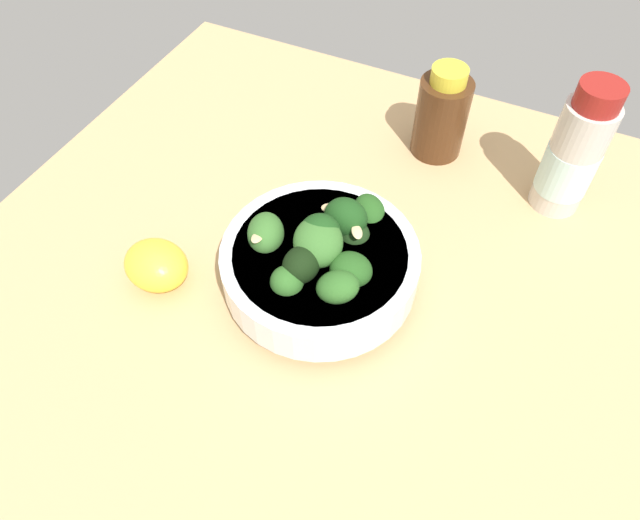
# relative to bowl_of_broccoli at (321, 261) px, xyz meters

# --- Properties ---
(ground_plane) EXTENTS (0.68, 0.68, 0.05)m
(ground_plane) POSITION_rel_bowl_of_broccoli_xyz_m (-0.03, 0.02, -0.06)
(ground_plane) COLOR tan
(bowl_of_broccoli) EXTENTS (0.19, 0.19, 0.10)m
(bowl_of_broccoli) POSITION_rel_bowl_of_broccoli_xyz_m (0.00, 0.00, 0.00)
(bowl_of_broccoli) COLOR white
(bowl_of_broccoli) RESTS_ON ground_plane
(lemon_wedge) EXTENTS (0.07, 0.06, 0.04)m
(lemon_wedge) POSITION_rel_bowl_of_broccoli_xyz_m (-0.15, -0.06, -0.02)
(lemon_wedge) COLOR yellow
(lemon_wedge) RESTS_ON ground_plane
(bottle_tall) EXTENTS (0.06, 0.06, 0.11)m
(bottle_tall) POSITION_rel_bowl_of_broccoli_xyz_m (0.04, 0.24, 0.01)
(bottle_tall) COLOR #472814
(bottle_tall) RESTS_ON ground_plane
(bottle_short) EXTENTS (0.05, 0.05, 0.15)m
(bottle_short) POSITION_rel_bowl_of_broccoli_xyz_m (0.18, 0.21, 0.03)
(bottle_short) COLOR beige
(bottle_short) RESTS_ON ground_plane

